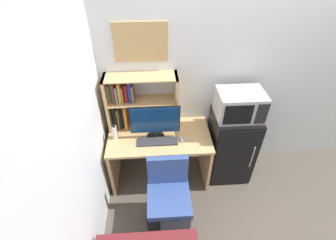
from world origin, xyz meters
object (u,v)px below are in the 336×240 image
object	(u,v)px
keyboard	(157,142)
wall_corkboard	(141,42)
monitor	(155,122)
desk_chair	(168,199)
mini_fridge	(231,146)
computer_mouse	(182,139)
microwave	(240,105)
hutch_bookshelf	(131,100)
water_bottle	(115,132)

from	to	relation	value
keyboard	wall_corkboard	distance (m)	1.08
monitor	wall_corkboard	world-z (taller)	wall_corkboard
desk_chair	monitor	bearing A→B (deg)	100.65
mini_fridge	desk_chair	xyz separation A→B (m)	(-0.83, -0.64, -0.10)
desk_chair	computer_mouse	bearing A→B (deg)	70.14
mini_fridge	microwave	distance (m)	0.63
monitor	mini_fridge	size ratio (longest dim) A/B	0.59
monitor	keyboard	size ratio (longest dim) A/B	1.23
hutch_bookshelf	mini_fridge	world-z (taller)	hutch_bookshelf
hutch_bookshelf	monitor	xyz separation A→B (m)	(0.27, -0.23, -0.14)
mini_fridge	water_bottle	bearing A→B (deg)	-178.69
hutch_bookshelf	computer_mouse	world-z (taller)	hutch_bookshelf
hutch_bookshelf	wall_corkboard	size ratio (longest dim) A/B	1.46
water_bottle	microwave	bearing A→B (deg)	1.43
mini_fridge	hutch_bookshelf	bearing A→B (deg)	171.24
keyboard	desk_chair	size ratio (longest dim) A/B	0.54
hutch_bookshelf	desk_chair	world-z (taller)	hutch_bookshelf
computer_mouse	microwave	xyz separation A→B (m)	(0.64, 0.12, 0.36)
water_bottle	computer_mouse	bearing A→B (deg)	-6.76
keyboard	mini_fridge	size ratio (longest dim) A/B	0.48
computer_mouse	hutch_bookshelf	bearing A→B (deg)	151.39
keyboard	water_bottle	xyz separation A→B (m)	(-0.48, 0.11, 0.08)
wall_corkboard	water_bottle	bearing A→B (deg)	-137.79
keyboard	water_bottle	distance (m)	0.50
monitor	desk_chair	distance (m)	0.84
computer_mouse	mini_fridge	world-z (taller)	mini_fridge
monitor	water_bottle	size ratio (longest dim) A/B	2.96
computer_mouse	water_bottle	size ratio (longest dim) A/B	0.46
desk_chair	water_bottle	bearing A→B (deg)	133.33
water_bottle	monitor	bearing A→B (deg)	-1.82
microwave	desk_chair	xyz separation A→B (m)	(-0.83, -0.64, -0.73)
hutch_bookshelf	water_bottle	distance (m)	0.40
microwave	desk_chair	distance (m)	1.28
hutch_bookshelf	wall_corkboard	xyz separation A→B (m)	(0.15, 0.10, 0.63)
hutch_bookshelf	mini_fridge	bearing A→B (deg)	-8.76
monitor	desk_chair	size ratio (longest dim) A/B	0.66
desk_chair	wall_corkboard	xyz separation A→B (m)	(-0.22, 0.92, 1.35)
hutch_bookshelf	water_bottle	xyz separation A→B (m)	(-0.19, -0.22, -0.28)
monitor	wall_corkboard	size ratio (longest dim) A/B	1.01
desk_chair	wall_corkboard	world-z (taller)	wall_corkboard
monitor	water_bottle	xyz separation A→B (m)	(-0.46, 0.01, -0.14)
mini_fridge	wall_corkboard	bearing A→B (deg)	164.85
monitor	computer_mouse	distance (m)	0.37
keyboard	desk_chair	xyz separation A→B (m)	(0.09, -0.50, -0.36)
computer_mouse	desk_chair	bearing A→B (deg)	-109.86
mini_fridge	desk_chair	distance (m)	1.05
hutch_bookshelf	wall_corkboard	bearing A→B (deg)	32.77
desk_chair	wall_corkboard	bearing A→B (deg)	103.61
computer_mouse	wall_corkboard	distance (m)	1.14
water_bottle	desk_chair	distance (m)	0.94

